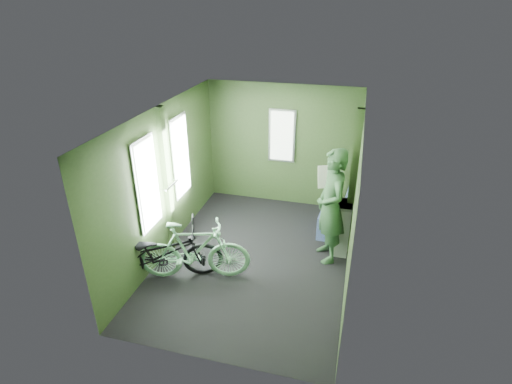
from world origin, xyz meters
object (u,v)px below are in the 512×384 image
at_px(waste_box, 341,228).
at_px(bench_seat, 336,218).
at_px(bicycle_black, 166,278).
at_px(bicycle_mint, 196,278).
at_px(passenger, 331,206).

height_order(waste_box, bench_seat, bench_seat).
bearing_deg(bicycle_black, bench_seat, -71.34).
bearing_deg(waste_box, bench_seat, 100.79).
relative_size(bicycle_mint, waste_box, 1.82).
bearing_deg(bicycle_mint, bench_seat, -60.74).
distance_m(bicycle_mint, waste_box, 2.33).
xyz_separation_m(waste_box, bench_seat, (-0.12, 0.61, -0.17)).
xyz_separation_m(bicycle_mint, bench_seat, (1.83, 1.82, 0.26)).
bearing_deg(passenger, bench_seat, 152.67).
relative_size(passenger, waste_box, 2.07).
height_order(bicycle_mint, waste_box, waste_box).
relative_size(bicycle_mint, passenger, 0.88).
distance_m(bicycle_black, waste_box, 2.76).
bearing_deg(waste_box, bicycle_mint, -148.12).
height_order(passenger, waste_box, passenger).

